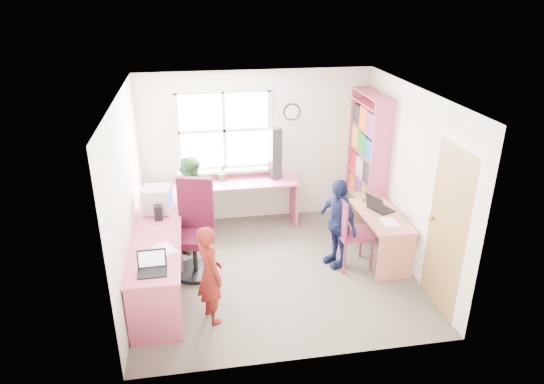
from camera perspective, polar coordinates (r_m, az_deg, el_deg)
The scene contains 19 objects.
room at distance 6.16m, azimuth 0.34°, elevation 0.88°, with size 3.64×3.44×2.44m.
l_desk at distance 6.09m, azimuth -11.48°, elevation -7.93°, with size 2.38×2.95×0.75m.
right_desk at distance 6.85m, azimuth 12.63°, elevation -4.00°, with size 0.56×1.18×0.68m.
bookshelf at distance 7.63m, azimuth 11.14°, elevation 3.23°, with size 0.30×1.02×2.10m.
swivel_chair at distance 6.46m, azimuth -9.02°, elevation -4.86°, with size 0.72×0.72×1.28m.
wooden_chair at distance 6.56m, azimuth 9.06°, elevation -4.43°, with size 0.46×0.46×1.01m.
crt_monitor at distance 6.60m, azimuth -13.34°, elevation -0.89°, with size 0.40×0.37×0.35m.
laptop_left at distance 5.37m, azimuth -13.93°, elevation -8.51°, with size 0.32×0.26×0.21m.
laptop_right at distance 6.85m, azimuth 12.40°, elevation -1.71°, with size 0.38×0.41×0.23m.
speaker_a at distance 6.42m, azimuth -13.23°, elevation -2.39°, with size 0.10×0.10×0.20m.
speaker_b at distance 6.90m, azimuth -13.13°, elevation -0.68°, with size 0.09×0.09×0.16m.
cd_tower at distance 7.48m, azimuth 0.38°, elevation 4.52°, with size 0.20×0.19×0.81m.
game_box at distance 7.23m, azimuth 11.02°, elevation -0.45°, with size 0.32×0.32×0.05m.
paper_a at distance 5.76m, azimuth -12.52°, elevation -6.57°, with size 0.32×0.36×0.00m.
paper_b at distance 6.58m, azimuth 13.61°, elevation -3.45°, with size 0.20×0.28×0.00m.
potted_plant at distance 7.52m, azimuth -5.85°, elevation 2.33°, with size 0.15×0.12×0.27m, color #337930.
person_red at distance 5.51m, azimuth -7.32°, elevation -9.57°, with size 0.43×0.28×1.19m, color maroon.
person_green at distance 7.02m, azimuth -9.12°, elevation -1.22°, with size 0.67×0.52×1.37m, color #2F7634.
person_navy at distance 6.55m, azimuth 7.74°, elevation -3.61°, with size 0.73×0.31×1.25m, color #161C45.
Camera 1 is at (-0.97, -5.51, 3.58)m, focal length 32.00 mm.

